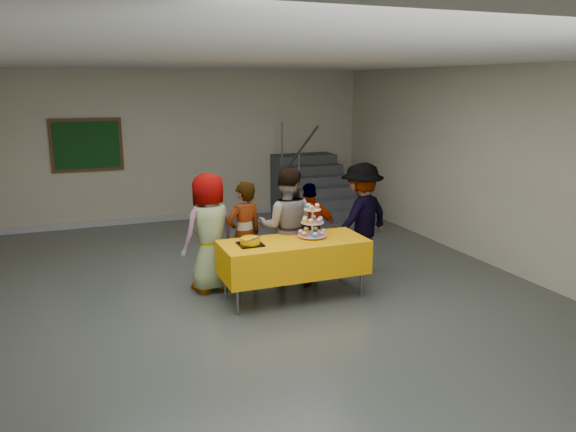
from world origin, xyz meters
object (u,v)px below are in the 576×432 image
bake_table (294,257)px  schoolchild_e (361,218)px  noticeboard (87,145)px  schoolchild_b (244,235)px  schoolchild_c (287,227)px  schoolchild_d (310,231)px  schoolchild_a (210,232)px  cupcake_stand (312,225)px  bear_cake (250,240)px  staircase (314,195)px

bake_table → schoolchild_e: schoolchild_e is taller
schoolchild_e → noticeboard: noticeboard is taller
schoolchild_b → schoolchild_e: 1.79m
schoolchild_c → schoolchild_d: size_ratio=1.18×
schoolchild_a → noticeboard: size_ratio=1.23×
schoolchild_e → schoolchild_c: bearing=-17.2°
cupcake_stand → schoolchild_d: bearing=69.0°
cupcake_stand → noticeboard: 5.44m
schoolchild_a → bear_cake: bearing=96.7°
schoolchild_b → noticeboard: (-1.80, 4.20, 0.86)m
schoolchild_c → bear_cake: bearing=59.9°
schoolchild_a → schoolchild_c: bearing=150.8°
cupcake_stand → staircase: bearing=65.8°
schoolchild_a → staircase: staircase is taller
staircase → noticeboard: bearing=169.0°
schoolchild_c → cupcake_stand: bearing=133.2°
schoolchild_a → schoolchild_b: schoolchild_a is taller
staircase → bake_table: bearing=-117.2°
cupcake_stand → schoolchild_b: (-0.76, 0.55, -0.20)m
schoolchild_d → schoolchild_e: (0.82, 0.02, 0.12)m
schoolchild_b → schoolchild_d: 0.97m
bear_cake → schoolchild_c: bearing=37.5°
schoolchild_c → noticeboard: size_ratio=1.25×
bake_table → noticeboard: bearing=115.3°
schoolchild_e → bake_table: bearing=4.0°
bear_cake → schoolchild_a: (-0.35, 0.68, -0.03)m
bake_table → cupcake_stand: (0.29, 0.07, 0.38)m
cupcake_stand → schoolchild_a: 1.38m
schoolchild_b → schoolchild_c: size_ratio=0.90×
schoolchild_d → schoolchild_b: bearing=12.4°
bear_cake → schoolchild_d: 1.24m
bear_cake → noticeboard: bearing=109.4°
schoolchild_b → schoolchild_d: size_ratio=1.06×
bake_table → bear_cake: 0.64m
bear_cake → noticeboard: size_ratio=0.28×
schoolchild_d → schoolchild_e: bearing=-165.9°
schoolchild_a → schoolchild_e: (2.25, -0.06, 0.01)m
schoolchild_d → staircase: 3.71m
bake_table → noticeboard: size_ratio=1.45×
schoolchild_b → schoolchild_c: schoolchild_c is taller
schoolchild_d → cupcake_stand: bearing=81.7°
schoolchild_a → staircase: 4.45m
schoolchild_d → noticeboard: (-2.77, 4.21, 0.91)m
cupcake_stand → bear_cake: cupcake_stand is taller
schoolchild_c → schoolchild_e: (1.21, 0.09, -0.00)m
cupcake_stand → schoolchild_e: bearing=28.7°
cupcake_stand → schoolchild_d: (0.21, 0.55, -0.24)m
cupcake_stand → schoolchild_b: size_ratio=0.30×
bear_cake → staircase: 4.77m
bake_table → cupcake_stand: 0.48m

